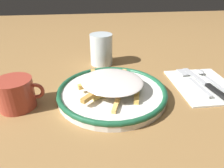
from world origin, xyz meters
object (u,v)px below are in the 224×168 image
Objects in this scene: spoon at (206,76)px; coffee_mug at (16,94)px; plate at (112,92)px; napkin at (203,85)px; knife at (208,85)px; water_glass at (101,49)px; fork at (193,81)px; fries_heap at (111,83)px.

coffee_mug is at bearing -172.22° from spoon.
plate is 0.28m from napkin.
plate reaches higher than napkin.
water_glass is (-0.29, 0.23, 0.04)m from knife.
knife is 1.83× the size of coffee_mug.
plate is 0.31m from spoon.
water_glass reaches higher than spoon.
napkin is at bearing 4.36° from coffee_mug.
spoon is 0.36m from water_glass.
napkin is at bearing -126.38° from spoon.
coffee_mug is (-0.52, -0.02, 0.03)m from knife.
knife is at bearing -113.80° from spoon.
knife reaches higher than napkin.
fork is 1.60× the size of water_glass.
spoon is at bearing -29.86° from water_glass.
napkin is at bearing -36.76° from water_glass.
fries_heap reaches higher than spoon.
napkin is 0.52m from coffee_mug.
fries_heap is 2.01× the size of coffee_mug.
spoon is at bearing 7.78° from coffee_mug.
fork is at bearing 157.02° from napkin.
coffee_mug reaches higher than knife.
fries_heap is 2.09× the size of water_glass.
fork is at bearing 7.99° from fries_heap.
napkin is 1.95× the size of water_glass.
fork is 1.54× the size of coffee_mug.
plate is 1.38× the size of napkin.
napkin is 0.03m from fork.
plate is at bearing -171.82° from fork.
water_glass is at bearing 47.43° from coffee_mug.
fries_heap is 0.24m from coffee_mug.
spoon is (0.30, 0.06, -0.00)m from plate.
knife is at bearing 0.89° from fries_heap.
water_glass is at bearing 91.76° from plate.
coffee_mug is at bearing -176.23° from plate.
napkin is 1.88× the size of coffee_mug.
knife is at bearing 1.02° from plate.
water_glass reaches higher than fries_heap.
fries_heap is at bearing 3.94° from coffee_mug.
plate is 1.94× the size of spoon.
coffee_mug is (-0.23, -0.25, -0.02)m from water_glass.
fork is 0.84× the size of knife.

